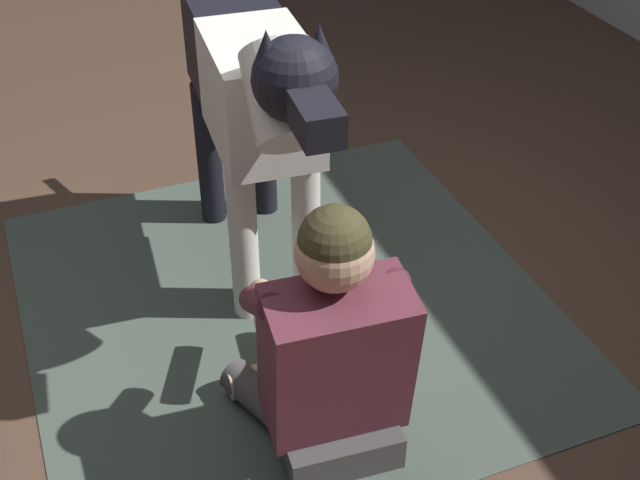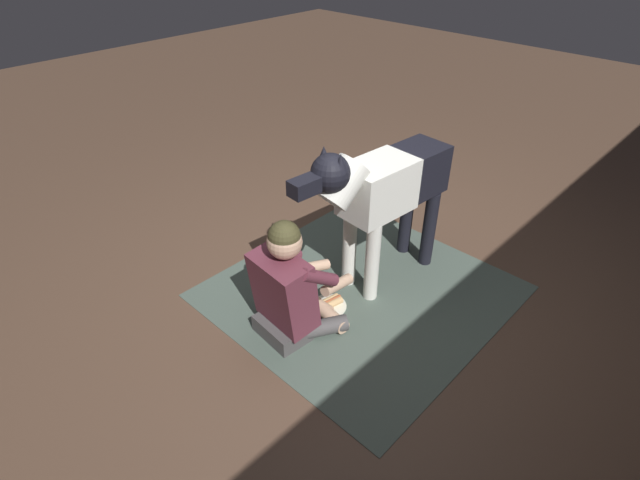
# 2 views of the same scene
# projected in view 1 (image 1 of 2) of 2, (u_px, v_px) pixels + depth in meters

# --- Properties ---
(ground_plane) EXTENTS (15.51, 15.51, 0.00)m
(ground_plane) POSITION_uv_depth(u_px,v_px,m) (222.00, 305.00, 3.09)
(ground_plane) COLOR brown
(area_rug) EXTENTS (1.87, 1.82, 0.01)m
(area_rug) POSITION_uv_depth(u_px,v_px,m) (287.00, 304.00, 3.09)
(area_rug) COLOR #47544B
(area_rug) RESTS_ON ground
(person_sitting_on_floor) EXTENTS (0.64, 0.58, 0.84)m
(person_sitting_on_floor) POSITION_uv_depth(u_px,v_px,m) (330.00, 350.00, 2.40)
(person_sitting_on_floor) COLOR #484546
(person_sitting_on_floor) RESTS_ON ground
(large_dog) EXTENTS (1.47, 0.38, 1.18)m
(large_dog) POSITION_uv_depth(u_px,v_px,m) (257.00, 95.00, 2.79)
(large_dog) COLOR white
(large_dog) RESTS_ON ground
(hot_dog_on_plate) EXTENTS (0.24, 0.24, 0.06)m
(hot_dog_on_plate) POSITION_uv_depth(u_px,v_px,m) (300.00, 354.00, 2.85)
(hot_dog_on_plate) COLOR silver
(hot_dog_on_plate) RESTS_ON ground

